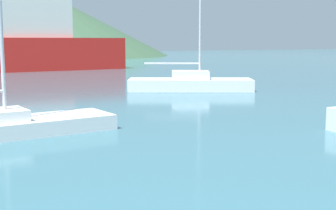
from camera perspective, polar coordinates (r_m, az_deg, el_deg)
The scene contains 2 objects.
sailboat_outer at distance 27.34m, azimuth 2.74°, elevation 2.72°, with size 7.41×4.98×7.60m.
hill_central at distance 91.31m, azimuth -15.01°, elevation 9.57°, with size 46.59×46.59×11.93m.
Camera 1 is at (-5.62, 2.75, 2.92)m, focal length 50.00 mm.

